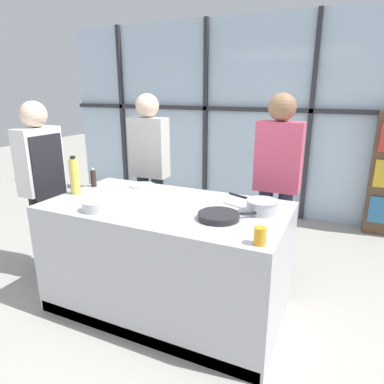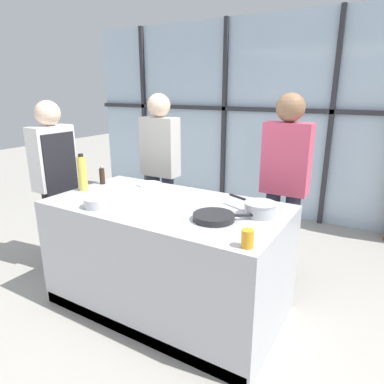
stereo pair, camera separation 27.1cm
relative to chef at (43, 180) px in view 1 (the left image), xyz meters
name	(u,v)px [view 1 (the left image)]	position (x,y,z in m)	size (l,w,h in m)	color
ground_plane	(168,305)	(1.36, -0.03, -0.99)	(18.00, 18.00, 0.00)	#ADA89E
back_window_wall	(255,119)	(1.36, 2.69, 0.42)	(6.40, 0.10, 2.80)	silver
demo_island	(167,257)	(1.36, -0.03, -0.52)	(1.92, 1.02, 0.94)	#B7BABF
chef	(43,180)	(0.00, 0.00, 0.00)	(0.24, 0.43, 1.72)	black
spectator_far_left	(149,164)	(0.66, 0.88, 0.04)	(0.42, 0.25, 1.78)	#232838
spectator_center_left	(277,176)	(2.06, 0.88, 0.06)	(0.42, 0.25, 1.79)	#232838
frying_pan	(220,216)	(1.87, -0.15, -0.02)	(0.48, 0.36, 0.04)	#232326
saucepan	(262,206)	(2.11, 0.10, 0.01)	(0.42, 0.25, 0.10)	silver
white_plate	(143,185)	(0.90, 0.36, -0.04)	(0.24, 0.24, 0.01)	white
mixing_bowl	(96,205)	(0.95, -0.36, -0.01)	(0.21, 0.21, 0.07)	silver
oil_bottle	(75,176)	(0.50, -0.09, 0.11)	(0.08, 0.08, 0.34)	#E0CC4C
pepper_grinder	(93,178)	(0.49, 0.15, 0.03)	(0.05, 0.05, 0.18)	#332319
juice_glass_near	(260,236)	(2.22, -0.44, 0.01)	(0.07, 0.07, 0.11)	orange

